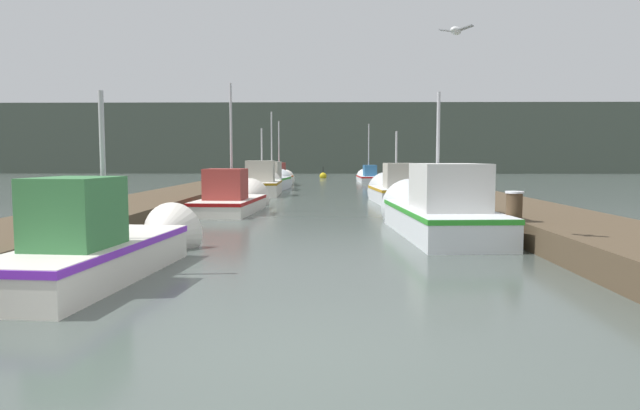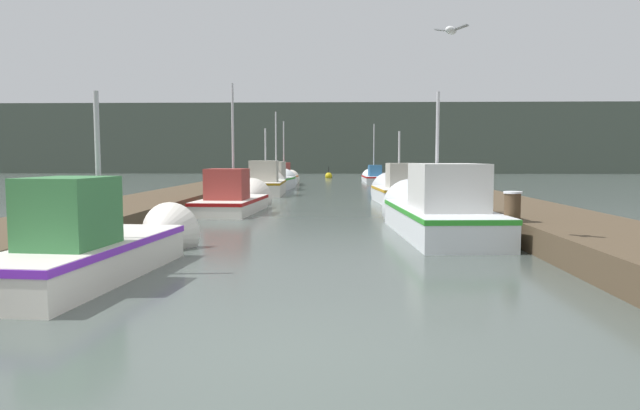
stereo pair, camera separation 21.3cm
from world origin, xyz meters
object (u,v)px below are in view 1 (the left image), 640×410
at_px(fishing_boat_1, 435,211).
at_px(fishing_boat_0, 113,244).
at_px(fishing_boat_4, 262,184).
at_px(fishing_boat_5, 273,180).
at_px(channel_buoy, 323,176).
at_px(fishing_boat_7, 368,177).
at_px(fishing_boat_6, 279,178).
at_px(fishing_boat_3, 395,190).
at_px(mooring_piling_0, 514,219).
at_px(seagull_lead, 456,30).
at_px(fishing_boat_2, 235,199).
at_px(mooring_piling_1, 223,187).

bearing_deg(fishing_boat_1, fishing_boat_0, -144.02).
xyz_separation_m(fishing_boat_4, fishing_boat_5, (0.05, 4.44, -0.00)).
bearing_deg(channel_buoy, fishing_boat_7, -65.46).
bearing_deg(fishing_boat_6, fishing_boat_0, -86.67).
height_order(fishing_boat_3, mooring_piling_0, fishing_boat_3).
bearing_deg(fishing_boat_5, fishing_boat_6, 94.86).
height_order(fishing_boat_7, channel_buoy, fishing_boat_7).
distance_m(channel_buoy, seagull_lead, 40.14).
height_order(fishing_boat_2, fishing_boat_3, fishing_boat_2).
bearing_deg(fishing_boat_0, mooring_piling_0, 25.32).
distance_m(fishing_boat_7, seagull_lead, 32.69).
bearing_deg(fishing_boat_4, mooring_piling_0, -68.34).
bearing_deg(channel_buoy, fishing_boat_3, -82.88).
height_order(fishing_boat_4, mooring_piling_0, fishing_boat_4).
bearing_deg(fishing_boat_7, fishing_boat_4, -115.62).
bearing_deg(seagull_lead, fishing_boat_3, 122.73).
height_order(fishing_boat_6, channel_buoy, fishing_boat_6).
bearing_deg(mooring_piling_0, mooring_piling_1, 124.78).
height_order(fishing_boat_0, seagull_lead, seagull_lead).
xyz_separation_m(fishing_boat_7, mooring_piling_1, (-7.15, -18.72, 0.26)).
bearing_deg(mooring_piling_0, fishing_boat_5, 108.47).
xyz_separation_m(fishing_boat_0, fishing_boat_1, (5.95, 4.87, 0.08)).
distance_m(fishing_boat_4, fishing_boat_7, 15.24).
distance_m(fishing_boat_2, fishing_boat_7, 23.29).
xyz_separation_m(fishing_boat_0, fishing_boat_7, (6.24, 32.89, -0.09)).
bearing_deg(fishing_boat_1, mooring_piling_0, -66.19).
height_order(fishing_boat_1, fishing_boat_2, fishing_boat_2).
height_order(fishing_boat_0, channel_buoy, fishing_boat_0).
xyz_separation_m(fishing_boat_2, fishing_boat_7, (6.04, 22.49, -0.03)).
distance_m(fishing_boat_6, fishing_boat_7, 7.65).
relative_size(fishing_boat_6, seagull_lead, 11.06).
height_order(fishing_boat_1, channel_buoy, fishing_boat_1).
distance_m(fishing_boat_1, fishing_boat_2, 7.97).
xyz_separation_m(fishing_boat_2, fishing_boat_6, (-0.06, 17.87, 0.07)).
bearing_deg(fishing_boat_2, mooring_piling_0, -44.64).
xyz_separation_m(fishing_boat_5, fishing_boat_6, (-0.04, 4.91, -0.03)).
distance_m(fishing_boat_0, fishing_boat_2, 10.40).
distance_m(fishing_boat_0, fishing_boat_7, 33.47).
bearing_deg(fishing_boat_5, fishing_boat_3, -52.06).
relative_size(fishing_boat_4, channel_buoy, 4.52).
distance_m(fishing_boat_2, fishing_boat_6, 17.87).
distance_m(fishing_boat_3, fishing_boat_7, 18.44).
distance_m(fishing_boat_3, mooring_piling_1, 7.01).
distance_m(fishing_boat_3, channel_buoy, 26.03).
bearing_deg(fishing_boat_4, seagull_lead, -75.63).
relative_size(fishing_boat_5, seagull_lead, 10.22).
bearing_deg(fishing_boat_2, mooring_piling_1, 110.23).
xyz_separation_m(fishing_boat_0, fishing_boat_6, (0.15, 28.27, 0.01)).
height_order(fishing_boat_1, fishing_boat_6, fishing_boat_6).
relative_size(fishing_boat_1, fishing_boat_7, 1.23).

